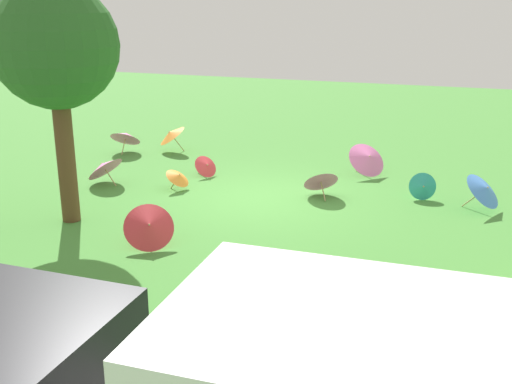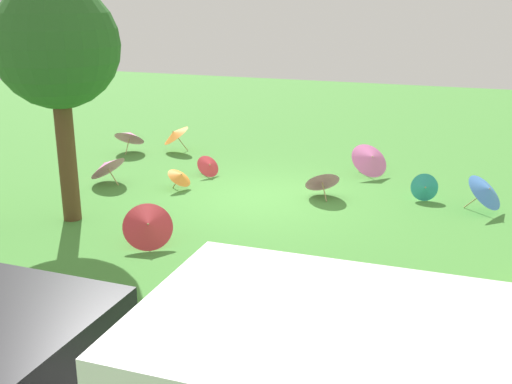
% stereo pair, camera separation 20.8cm
% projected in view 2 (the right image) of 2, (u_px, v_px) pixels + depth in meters
% --- Properties ---
extents(ground, '(40.00, 40.00, 0.00)m').
position_uv_depth(ground, '(257.00, 198.00, 13.59)').
color(ground, '#478C38').
extents(shade_tree, '(2.33, 2.33, 4.55)m').
position_uv_depth(shade_tree, '(57.00, 48.00, 11.31)').
color(shade_tree, brown).
rests_on(shade_tree, ground).
extents(parasol_red_0, '(0.66, 0.73, 0.53)m').
position_uv_depth(parasol_red_0, '(209.00, 165.00, 15.20)').
color(parasol_red_0, tan).
rests_on(parasol_red_0, ground).
extents(parasol_red_1, '(1.11, 1.06, 0.81)m').
position_uv_depth(parasol_red_1, '(148.00, 225.00, 10.80)').
color(parasol_red_1, tan).
rests_on(parasol_red_1, ground).
extents(parasol_blue_1, '(0.98, 1.06, 0.82)m').
position_uv_depth(parasol_blue_1, '(487.00, 191.00, 12.54)').
color(parasol_blue_1, tan).
rests_on(parasol_blue_1, ground).
extents(parasol_teal_0, '(0.65, 0.56, 0.60)m').
position_uv_depth(parasol_teal_0, '(425.00, 187.00, 13.34)').
color(parasol_teal_0, tan).
rests_on(parasol_teal_0, ground).
extents(parasol_pink_0, '(0.99, 0.95, 0.71)m').
position_uv_depth(parasol_pink_0, '(322.00, 180.00, 13.58)').
color(parasol_pink_0, tan).
rests_on(parasol_pink_0, ground).
extents(parasol_pink_2, '(1.23, 1.24, 0.86)m').
position_uv_depth(parasol_pink_2, '(371.00, 159.00, 15.10)').
color(parasol_pink_2, tan).
rests_on(parasol_pink_2, ground).
extents(parasol_orange_1, '(0.59, 0.63, 0.53)m').
position_uv_depth(parasol_orange_1, '(180.00, 176.00, 14.12)').
color(parasol_orange_1, tan).
rests_on(parasol_orange_1, ground).
extents(parasol_orange_2, '(1.09, 1.11, 0.82)m').
position_uv_depth(parasol_orange_2, '(175.00, 134.00, 17.55)').
color(parasol_orange_2, tan).
rests_on(parasol_orange_2, ground).
extents(parasol_pink_3, '(0.91, 0.87, 0.80)m').
position_uv_depth(parasol_pink_3, '(130.00, 136.00, 17.49)').
color(parasol_pink_3, tan).
rests_on(parasol_pink_3, ground).
extents(parasol_pink_4, '(0.95, 1.03, 0.78)m').
position_uv_depth(parasol_pink_4, '(106.00, 166.00, 14.55)').
color(parasol_pink_4, tan).
rests_on(parasol_pink_4, ground).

